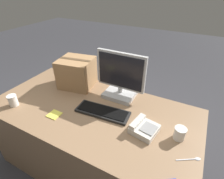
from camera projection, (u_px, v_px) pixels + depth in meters
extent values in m
plane|color=#38383D|center=(96.00, 162.00, 1.91)|extent=(12.00, 12.00, 0.00)
cube|color=#8C6B4C|center=(94.00, 138.00, 1.71)|extent=(1.80, 0.90, 0.74)
cube|color=#B7B7B7|center=(120.00, 94.00, 1.67)|extent=(0.28, 0.25, 0.04)
cylinder|color=#B2B2B2|center=(120.00, 90.00, 1.65)|extent=(0.04, 0.04, 0.05)
cube|color=#B2B2B2|center=(121.00, 71.00, 1.54)|extent=(0.46, 0.03, 0.34)
cube|color=black|center=(120.00, 72.00, 1.53)|extent=(0.42, 0.01, 0.30)
cube|color=black|center=(103.00, 112.00, 1.46)|extent=(0.46, 0.20, 0.02)
cube|color=black|center=(103.00, 110.00, 1.45)|extent=(0.43, 0.16, 0.01)
cube|color=beige|center=(144.00, 129.00, 1.28)|extent=(0.21, 0.21, 0.05)
cube|color=beige|center=(138.00, 121.00, 1.29)|extent=(0.07, 0.18, 0.03)
cube|color=gray|center=(149.00, 128.00, 1.25)|extent=(0.12, 0.12, 0.01)
cylinder|color=white|center=(13.00, 101.00, 1.53)|extent=(0.07, 0.07, 0.09)
cylinder|color=white|center=(11.00, 96.00, 1.50)|extent=(0.08, 0.08, 0.01)
cylinder|color=white|center=(180.00, 134.00, 1.21)|extent=(0.08, 0.08, 0.09)
cylinder|color=white|center=(181.00, 129.00, 1.19)|extent=(0.08, 0.08, 0.01)
cube|color=silver|center=(186.00, 160.00, 1.09)|extent=(0.11, 0.07, 0.00)
ellipsoid|color=silver|center=(198.00, 159.00, 1.09)|extent=(0.04, 0.04, 0.00)
cube|color=#9E754C|center=(77.00, 73.00, 1.77)|extent=(0.37, 0.35, 0.29)
cube|color=brown|center=(75.00, 59.00, 1.69)|extent=(0.32, 0.09, 0.00)
cube|color=#E5DB4C|center=(54.00, 115.00, 1.44)|extent=(0.10, 0.10, 0.01)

